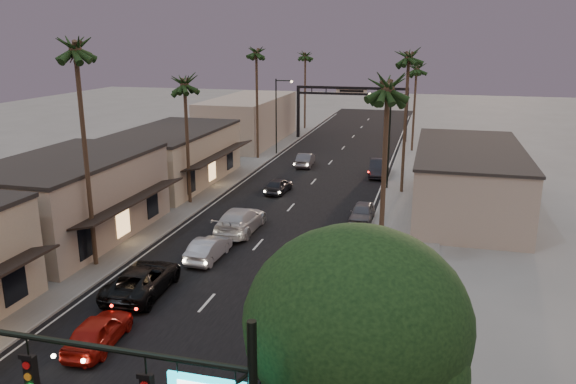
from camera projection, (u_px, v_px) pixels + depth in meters
The scene contains 28 objects.
ground at pixel (299, 198), 49.42m from camera, with size 200.00×200.00×0.00m, color slate.
road at pixel (311, 184), 54.08m from camera, with size 14.00×120.00×0.02m, color black.
sidewalk_left at pixel (242, 163), 62.91m from camera, with size 5.00×92.00×0.12m, color slate.
sidewalk_right at pixel (415, 173), 58.27m from camera, with size 5.00×92.00×0.12m, color slate.
storefront_mid at pixel (70, 200), 38.80m from camera, with size 8.00×14.00×5.50m, color gray.
storefront_far at pixel (173, 158), 53.79m from camera, with size 8.00×16.00×5.00m, color tan.
storefront_dist at pixel (249, 120), 75.11m from camera, with size 8.00×20.00×6.00m, color gray.
building_right at pixel (468, 180), 45.33m from camera, with size 8.00×18.00×5.00m, color gray.
corner_tree at pixel (359, 330), 15.15m from camera, with size 6.20×6.20×8.80m.
arch at pixel (351, 100), 75.93m from camera, with size 15.20×0.40×7.27m.
streetlight_right at pixel (386, 132), 50.98m from camera, with size 2.13×0.30×9.00m.
streetlight_left at pixel (278, 110), 66.48m from camera, with size 2.13×0.30×9.00m.
palm_lb at pixel (74, 42), 31.18m from camera, with size 3.20×3.20×15.20m.
palm_lc at pixel (184, 78), 45.01m from camera, with size 3.20×3.20×12.20m.
palm_ld at pixel (256, 49), 62.21m from camera, with size 3.20×3.20×14.20m.
palm_ra at pixel (388, 81), 29.36m from camera, with size 3.20×3.20×13.20m.
palm_rb at pixel (409, 52), 47.75m from camera, with size 3.20×3.20×14.20m.
palm_rc at pixel (417, 65), 66.92m from camera, with size 3.20×3.20×12.20m.
palm_far at pixel (305, 53), 83.85m from camera, with size 3.20×3.20×13.20m.
oncoming_red at pixel (98, 331), 25.49m from camera, with size 1.75×4.34×1.48m, color #96120A.
oncoming_pickup at pixel (143, 279), 30.78m from camera, with size 2.70×5.85×1.63m, color black.
oncoming_silver at pixel (209, 248), 35.55m from camera, with size 1.53×4.39×1.45m, color #98999D.
oncoming_white at pixel (240, 220), 40.58m from camera, with size 2.48×6.11×1.77m, color #B2B2B2.
oncoming_dgrey at pixel (278, 185), 50.86m from camera, with size 1.63×4.06×1.38m, color black.
oncoming_grey_far at pixel (305, 160), 61.37m from camera, with size 1.56×4.48×1.47m, color #4C4C51.
curbside_black at pixel (324, 299), 28.74m from camera, with size 1.98×4.86×1.41m, color black.
curbside_grey at pixel (362, 213), 42.86m from camera, with size 1.68×4.18×1.42m, color #515156.
curbside_far at pixel (379, 168), 56.99m from camera, with size 1.80×5.15×1.70m, color black.
Camera 1 is at (11.07, -6.21, 13.61)m, focal length 35.00 mm.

